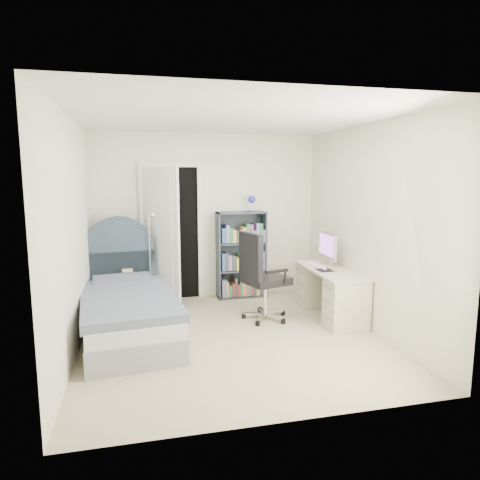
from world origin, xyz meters
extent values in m
cube|color=tan|center=(0.00, 0.00, -0.03)|extent=(3.40, 3.60, 0.05)
cube|color=white|center=(0.00, 0.00, 2.52)|extent=(3.40, 3.60, 0.05)
cube|color=silver|center=(0.00, 1.82, 1.25)|extent=(3.40, 0.05, 2.50)
cube|color=silver|center=(0.00, -1.82, 1.25)|extent=(3.40, 0.05, 2.50)
cube|color=silver|center=(-1.72, 0.00, 1.25)|extent=(0.05, 3.60, 2.50)
cube|color=silver|center=(1.72, 0.00, 1.25)|extent=(0.05, 3.60, 2.50)
cube|color=black|center=(-0.55, 1.80, 1.00)|extent=(0.80, 0.01, 2.00)
cube|color=white|center=(-0.98, 1.77, 1.00)|extent=(0.06, 0.06, 2.00)
cube|color=white|center=(-0.12, 1.77, 1.00)|extent=(0.06, 0.06, 2.00)
cube|color=white|center=(-0.55, 1.77, 2.03)|extent=(0.92, 0.06, 0.06)
cube|color=white|center=(-0.72, 1.44, 1.00)|extent=(0.48, 0.68, 2.00)
cube|color=gray|center=(-1.18, 0.33, 0.14)|extent=(1.22, 2.18, 0.27)
cube|color=silver|center=(-1.18, 0.33, 0.34)|extent=(1.19, 2.13, 0.17)
cube|color=slate|center=(-1.17, 0.22, 0.47)|extent=(1.22, 1.87, 0.10)
cube|color=slate|center=(-1.26, 1.07, 0.49)|extent=(0.78, 0.50, 0.12)
cube|color=#344351|center=(-1.30, 1.40, 0.42)|extent=(0.99, 0.17, 0.83)
cylinder|color=#344351|center=(-1.30, 1.40, 0.83)|extent=(0.99, 0.17, 0.99)
cylinder|color=#D6A684|center=(-1.32, 1.22, 0.25)|extent=(0.04, 0.04, 0.50)
cylinder|color=#D6A684|center=(-1.32, 1.56, 0.25)|extent=(0.04, 0.04, 0.50)
cylinder|color=#D6A684|center=(-0.98, 1.22, 0.25)|extent=(0.04, 0.04, 0.50)
cylinder|color=#D6A684|center=(-0.98, 1.56, 0.25)|extent=(0.04, 0.04, 0.50)
cube|color=#D6A684|center=(-1.15, 1.39, 0.48)|extent=(0.40, 0.40, 0.03)
cube|color=#D6A684|center=(-1.15, 1.39, 0.17)|extent=(0.36, 0.36, 0.02)
cube|color=#B24C33|center=(-1.20, 1.39, 0.51)|extent=(0.16, 0.22, 0.03)
cube|color=#3F598C|center=(-1.20, 1.39, 0.54)|extent=(0.15, 0.21, 0.03)
cube|color=#D8CC7F|center=(-1.20, 1.39, 0.57)|extent=(0.14, 0.20, 0.03)
cylinder|color=silver|center=(-0.89, 1.37, 0.01)|extent=(0.20, 0.20, 0.02)
cylinder|color=silver|center=(-0.89, 1.37, 0.69)|extent=(0.02, 0.02, 1.35)
sphere|color=silver|center=(-0.83, 1.33, 1.33)|extent=(0.08, 0.08, 0.08)
cube|color=#3A464F|center=(0.14, 1.64, 0.66)|extent=(0.02, 0.32, 1.33)
cube|color=#3A464F|center=(0.86, 1.64, 0.66)|extent=(0.02, 0.32, 1.33)
cube|color=#3A464F|center=(0.50, 1.64, 1.32)|extent=(0.74, 0.32, 0.02)
cube|color=#3A464F|center=(0.50, 1.64, 0.01)|extent=(0.74, 0.32, 0.02)
cube|color=#3A464F|center=(0.50, 1.80, 0.66)|extent=(0.74, 0.01, 1.33)
cube|color=#3A464F|center=(0.50, 1.64, 0.42)|extent=(0.70, 0.30, 0.02)
cube|color=#3A464F|center=(0.50, 1.64, 0.85)|extent=(0.70, 0.30, 0.02)
cylinder|color=#2835B0|center=(0.66, 1.64, 1.34)|extent=(0.13, 0.13, 0.02)
cylinder|color=silver|center=(0.66, 1.64, 1.42)|extent=(0.02, 0.02, 0.17)
sphere|color=#2835B0|center=(0.66, 1.61, 1.52)|extent=(0.12, 0.12, 0.12)
cube|color=#7F72B2|center=(0.21, 1.62, 0.16)|extent=(0.06, 0.22, 0.27)
cube|color=#D8BF4C|center=(0.26, 1.62, 0.15)|extent=(0.03, 0.22, 0.24)
cube|color=#337F4C|center=(0.31, 1.62, 0.12)|extent=(0.05, 0.22, 0.17)
cube|color=#B23333|center=(0.36, 1.62, 0.13)|extent=(0.03, 0.22, 0.20)
cube|color=#3F3F3F|center=(0.40, 1.62, 0.17)|extent=(0.04, 0.22, 0.29)
cube|color=#B23333|center=(0.44, 1.62, 0.12)|extent=(0.03, 0.22, 0.18)
cube|color=#337F4C|center=(0.48, 1.62, 0.15)|extent=(0.04, 0.22, 0.24)
cube|color=orange|center=(0.53, 1.62, 0.13)|extent=(0.05, 0.22, 0.20)
cube|color=#994C7F|center=(0.57, 1.62, 0.13)|extent=(0.04, 0.22, 0.19)
cube|color=#337F4C|center=(0.61, 1.62, 0.12)|extent=(0.03, 0.22, 0.18)
cube|color=#B23333|center=(0.65, 1.62, 0.14)|extent=(0.03, 0.22, 0.23)
cube|color=#3F3F3F|center=(0.69, 1.62, 0.14)|extent=(0.05, 0.22, 0.22)
cube|color=#D8BF4C|center=(0.74, 1.62, 0.12)|extent=(0.05, 0.22, 0.18)
cube|color=#3F3F3F|center=(0.80, 1.62, 0.17)|extent=(0.06, 0.22, 0.28)
cube|color=#335999|center=(0.20, 1.62, 0.58)|extent=(0.05, 0.22, 0.26)
cube|color=#3F3F3F|center=(0.25, 1.62, 0.58)|extent=(0.03, 0.22, 0.27)
cube|color=#7F72B2|center=(0.30, 1.62, 0.56)|extent=(0.06, 0.22, 0.23)
cube|color=#3F3F3F|center=(0.36, 1.62, 0.56)|extent=(0.06, 0.22, 0.22)
cube|color=#D8BF4C|center=(0.42, 1.62, 0.54)|extent=(0.04, 0.22, 0.19)
cube|color=#337F4C|center=(0.47, 1.62, 0.57)|extent=(0.04, 0.22, 0.25)
cube|color=#D8BF4C|center=(0.51, 1.62, 0.56)|extent=(0.03, 0.22, 0.24)
cube|color=#D8BF4C|center=(0.55, 1.62, 0.55)|extent=(0.04, 0.22, 0.22)
cube|color=#B23333|center=(0.61, 1.62, 0.59)|extent=(0.06, 0.22, 0.28)
cube|color=#B23333|center=(0.67, 1.62, 0.54)|extent=(0.03, 0.22, 0.19)
cube|color=#335999|center=(0.71, 1.62, 0.57)|extent=(0.04, 0.22, 0.25)
cube|color=#D8BF4C|center=(0.77, 1.62, 0.53)|extent=(0.06, 0.22, 0.18)
cube|color=#7F72B2|center=(0.82, 1.62, 0.58)|extent=(0.04, 0.22, 0.28)
cube|color=#335999|center=(0.21, 1.62, 0.98)|extent=(0.06, 0.22, 0.22)
cube|color=#7F72B2|center=(0.27, 1.62, 1.00)|extent=(0.05, 0.22, 0.27)
cube|color=#337F4C|center=(0.32, 1.62, 0.98)|extent=(0.05, 0.22, 0.22)
cube|color=#D8BF4C|center=(0.37, 1.62, 0.97)|extent=(0.05, 0.22, 0.20)
cube|color=#3F3F3F|center=(0.43, 1.62, 0.96)|extent=(0.05, 0.22, 0.18)
cube|color=#994C7F|center=(0.47, 1.62, 0.97)|extent=(0.03, 0.22, 0.20)
cube|color=#D8BF4C|center=(0.52, 1.62, 0.98)|extent=(0.06, 0.22, 0.23)
cube|color=#337F4C|center=(0.58, 1.62, 1.01)|extent=(0.05, 0.22, 0.28)
cube|color=#994C7F|center=(0.64, 1.62, 1.01)|extent=(0.05, 0.22, 0.27)
cube|color=#994C7F|center=(0.69, 1.62, 0.96)|extent=(0.04, 0.22, 0.18)
cube|color=#7F72B2|center=(0.73, 1.62, 1.01)|extent=(0.04, 0.22, 0.29)
cube|color=#337F4C|center=(0.79, 1.62, 1.01)|extent=(0.05, 0.22, 0.28)
cube|color=#7F72B2|center=(0.85, 1.62, 0.96)|extent=(0.06, 0.22, 0.18)
cube|color=beige|center=(1.43, 0.44, 0.63)|extent=(0.53, 1.33, 0.03)
cube|color=beige|center=(1.43, -0.03, 0.31)|extent=(0.49, 0.35, 0.62)
cube|color=beige|center=(1.43, 0.91, 0.31)|extent=(0.49, 0.35, 0.62)
cube|color=silver|center=(1.52, 0.71, 0.65)|extent=(0.14, 0.14, 0.01)
cube|color=silver|center=(1.55, 0.71, 0.75)|extent=(0.03, 0.05, 0.20)
cube|color=silver|center=(1.50, 0.71, 0.91)|extent=(0.04, 0.50, 0.35)
cube|color=#AC54CC|center=(1.48, 0.71, 0.93)|extent=(0.00, 0.44, 0.28)
cube|color=white|center=(1.33, 0.71, 0.66)|extent=(0.12, 0.35, 0.02)
cube|color=black|center=(1.33, 0.40, 0.65)|extent=(0.20, 0.23, 0.00)
ellipsoid|color=white|center=(1.33, 0.40, 0.67)|extent=(0.05, 0.09, 0.03)
cube|color=silver|center=(0.70, 0.58, 0.06)|extent=(0.30, 0.13, 0.03)
cylinder|color=black|center=(0.84, 0.62, 0.03)|extent=(0.07, 0.07, 0.06)
cube|color=silver|center=(0.57, 0.68, 0.06)|extent=(0.05, 0.30, 0.03)
cylinder|color=black|center=(0.57, 0.82, 0.03)|extent=(0.07, 0.07, 0.06)
cube|color=silver|center=(0.43, 0.58, 0.06)|extent=(0.30, 0.14, 0.03)
cylinder|color=black|center=(0.29, 0.63, 0.03)|extent=(0.07, 0.07, 0.06)
cube|color=silver|center=(0.48, 0.42, 0.06)|extent=(0.21, 0.26, 0.03)
cylinder|color=black|center=(0.39, 0.30, 0.03)|extent=(0.07, 0.07, 0.06)
cube|color=silver|center=(0.65, 0.42, 0.06)|extent=(0.21, 0.27, 0.03)
cylinder|color=black|center=(0.73, 0.30, 0.03)|extent=(0.07, 0.07, 0.06)
cylinder|color=silver|center=(0.57, 0.53, 0.29)|extent=(0.07, 0.07, 0.45)
cube|color=black|center=(0.57, 0.53, 0.53)|extent=(0.64, 0.64, 0.10)
cube|color=black|center=(0.34, 0.46, 0.87)|extent=(0.21, 0.47, 0.58)
cube|color=black|center=(0.63, 0.26, 0.70)|extent=(0.32, 0.14, 0.03)
cube|color=black|center=(0.46, 0.79, 0.70)|extent=(0.32, 0.14, 0.03)
camera|label=1|loc=(-1.01, -4.68, 1.88)|focal=32.00mm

